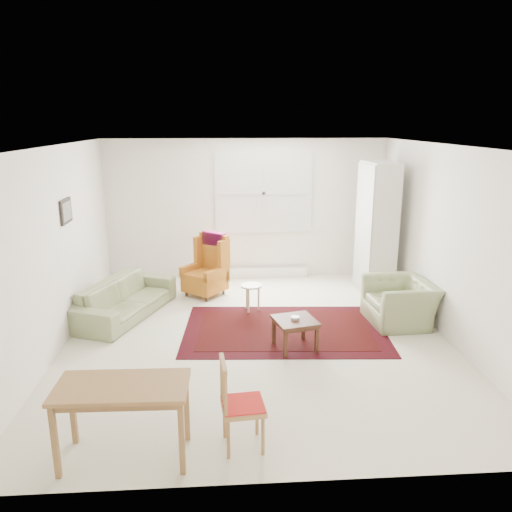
{
  "coord_description": "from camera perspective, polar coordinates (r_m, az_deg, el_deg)",
  "views": [
    {
      "loc": [
        -0.44,
        -6.09,
        2.79
      ],
      "look_at": [
        0.0,
        0.3,
        1.05
      ],
      "focal_mm": 35.0,
      "sensor_mm": 36.0,
      "label": 1
    }
  ],
  "objects": [
    {
      "name": "room",
      "position": [
        6.51,
        0.22,
        1.55
      ],
      "size": [
        5.04,
        5.54,
        2.51
      ],
      "color": "silver",
      "rests_on": "ground"
    },
    {
      "name": "rug",
      "position": [
        6.96,
        3.27,
        -8.35
      ],
      "size": [
        2.85,
        1.93,
        0.03
      ],
      "primitive_type": null,
      "rotation": [
        0.0,
        0.0,
        -0.06
      ],
      "color": "black",
      "rests_on": "ground"
    },
    {
      "name": "sofa",
      "position": [
        7.57,
        -14.73,
        -3.96
      ],
      "size": [
        1.35,
        1.98,
        0.75
      ],
      "primitive_type": "imported",
      "rotation": [
        0.0,
        0.0,
        1.19
      ],
      "color": "#7D875A",
      "rests_on": "ground"
    },
    {
      "name": "armchair",
      "position": [
        7.36,
        16.12,
        -4.61
      ],
      "size": [
        0.9,
        1.01,
        0.74
      ],
      "primitive_type": "imported",
      "rotation": [
        0.0,
        0.0,
        -1.5
      ],
      "color": "#7D875A",
      "rests_on": "ground"
    },
    {
      "name": "wingback_chair",
      "position": [
        8.18,
        -5.93,
        -1.08
      ],
      "size": [
        0.85,
        0.86,
        1.02
      ],
      "primitive_type": null,
      "rotation": [
        0.0,
        0.0,
        -0.69
      ],
      "color": "#AF651B",
      "rests_on": "ground"
    },
    {
      "name": "coffee_table",
      "position": [
        6.36,
        4.46,
        -8.87
      ],
      "size": [
        0.6,
        0.6,
        0.4
      ],
      "primitive_type": null,
      "rotation": [
        0.0,
        0.0,
        0.24
      ],
      "color": "#3C1E12",
      "rests_on": "ground"
    },
    {
      "name": "stool",
      "position": [
        7.54,
        -0.54,
        -4.8
      ],
      "size": [
        0.34,
        0.34,
        0.42
      ],
      "primitive_type": null,
      "rotation": [
        0.0,
        0.0,
        0.09
      ],
      "color": "white",
      "rests_on": "ground"
    },
    {
      "name": "cabinet",
      "position": [
        8.46,
        13.64,
        3.11
      ],
      "size": [
        0.48,
        0.88,
        2.16
      ],
      "primitive_type": null,
      "rotation": [
        0.0,
        0.0,
        0.03
      ],
      "color": "silver",
      "rests_on": "ground"
    },
    {
      "name": "desk",
      "position": [
        4.55,
        -14.8,
        -17.84
      ],
      "size": [
        1.1,
        0.57,
        0.69
      ],
      "primitive_type": null,
      "rotation": [
        0.0,
        0.0,
        -0.02
      ],
      "color": "olive",
      "rests_on": "ground"
    },
    {
      "name": "desk_chair",
      "position": [
        4.51,
        -1.49,
        -16.53
      ],
      "size": [
        0.4,
        0.4,
        0.84
      ],
      "primitive_type": null,
      "rotation": [
        0.0,
        0.0,
        1.67
      ],
      "color": "olive",
      "rests_on": "ground"
    }
  ]
}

